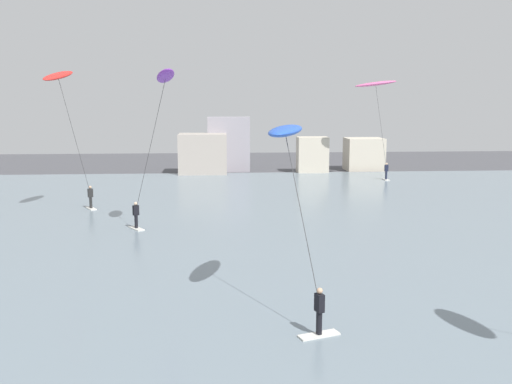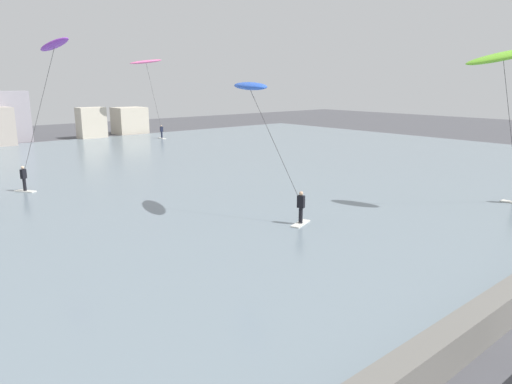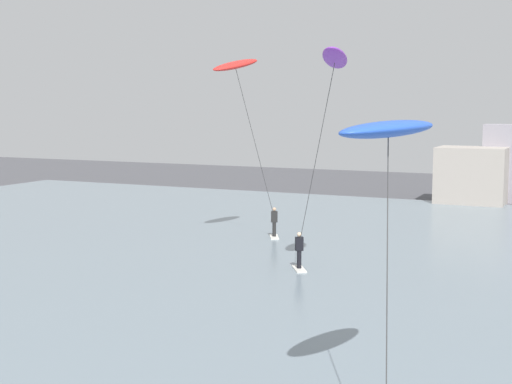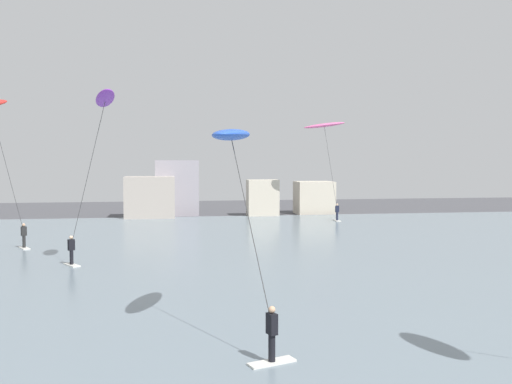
% 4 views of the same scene
% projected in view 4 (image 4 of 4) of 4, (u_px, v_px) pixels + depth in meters
% --- Properties ---
extents(water_bay, '(84.00, 52.00, 0.10)m').
position_uv_depth(water_bay, '(172.00, 264.00, 31.61)').
color(water_bay, slate).
rests_on(water_bay, ground).
extents(far_shore_buildings, '(22.11, 5.58, 5.86)m').
position_uv_depth(far_shore_buildings, '(211.00, 195.00, 58.96)').
color(far_shore_buildings, '#A89E93').
rests_on(far_shore_buildings, ground).
extents(kitesurfer_blue, '(2.57, 5.04, 6.85)m').
position_uv_depth(kitesurfer_blue, '(235.00, 151.00, 18.09)').
color(kitesurfer_blue, silver).
rests_on(kitesurfer_blue, water_bay).
extents(kitesurfer_purple, '(3.40, 3.88, 9.44)m').
position_uv_depth(kitesurfer_purple, '(101.00, 117.00, 29.22)').
color(kitesurfer_purple, silver).
rests_on(kitesurfer_purple, water_bay).
extents(kitesurfer_pink, '(4.11, 2.97, 9.55)m').
position_uv_depth(kitesurfer_pink, '(325.00, 131.00, 54.01)').
color(kitesurfer_pink, silver).
rests_on(kitesurfer_pink, water_bay).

